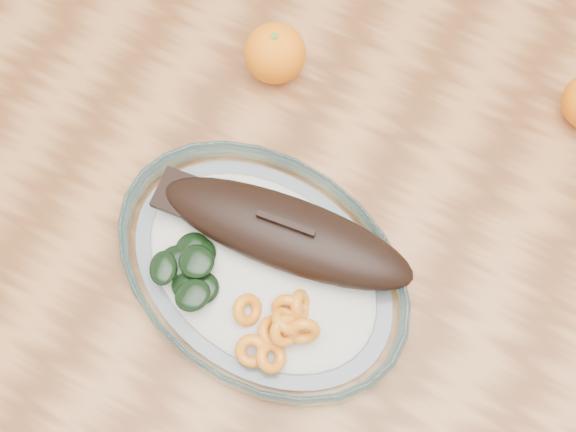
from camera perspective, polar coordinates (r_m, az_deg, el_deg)
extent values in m
plane|color=slate|center=(1.50, 3.33, -9.50)|extent=(3.00, 3.00, 0.00)
cube|color=brown|center=(0.79, 6.21, 0.32)|extent=(1.20, 0.80, 0.04)
cylinder|color=brown|center=(1.40, -10.46, 16.00)|extent=(0.06, 0.06, 0.71)
ellipsoid|color=white|center=(0.74, -2.08, -4.27)|extent=(0.66, 0.52, 0.01)
torus|color=#85C3CE|center=(0.73, -2.11, -4.06)|extent=(0.68, 0.68, 0.03)
ellipsoid|color=white|center=(0.72, -2.13, -3.88)|extent=(0.58, 0.46, 0.02)
ellipsoid|color=black|center=(0.71, -0.16, -0.91)|extent=(0.27, 0.10, 0.05)
ellipsoid|color=black|center=(0.71, -0.16, -1.11)|extent=(0.23, 0.08, 0.02)
cube|color=black|center=(0.73, -8.61, 2.18)|extent=(0.05, 0.05, 0.01)
cube|color=black|center=(0.69, -0.17, -0.35)|extent=(0.06, 0.01, 0.02)
torus|color=#DE5E10|center=(0.69, 0.23, -8.50)|extent=(0.05, 0.05, 0.03)
torus|color=#DE5E10|center=(0.70, -3.30, -7.13)|extent=(0.04, 0.05, 0.04)
torus|color=#DE5E10|center=(0.70, 1.01, -6.81)|extent=(0.03, 0.05, 0.04)
torus|color=#DE5E10|center=(0.69, -0.03, -7.03)|extent=(0.04, 0.04, 0.04)
torus|color=#DE5E10|center=(0.69, -1.18, -8.87)|extent=(0.04, 0.04, 0.03)
torus|color=#DE5E10|center=(0.69, -1.38, -10.86)|extent=(0.04, 0.04, 0.04)
torus|color=#DE5E10|center=(0.69, -2.96, -10.39)|extent=(0.04, 0.04, 0.02)
torus|color=#DE5E10|center=(0.68, 1.25, -8.84)|extent=(0.05, 0.04, 0.04)
torus|color=#DE5E10|center=(0.68, -0.22, -8.79)|extent=(0.04, 0.05, 0.04)
torus|color=#DE5E10|center=(0.68, -0.11, -8.05)|extent=(0.04, 0.04, 0.03)
ellipsoid|color=black|center=(0.72, -8.97, -3.24)|extent=(0.04, 0.04, 0.01)
ellipsoid|color=black|center=(0.72, -7.73, -2.34)|extent=(0.04, 0.05, 0.01)
ellipsoid|color=black|center=(0.71, -7.04, -5.33)|extent=(0.05, 0.05, 0.01)
ellipsoid|color=black|center=(0.71, -7.69, -3.53)|extent=(0.04, 0.05, 0.01)
ellipsoid|color=black|center=(0.72, -7.15, -2.67)|extent=(0.04, 0.04, 0.01)
ellipsoid|color=black|center=(0.71, -7.97, -5.15)|extent=(0.04, 0.04, 0.01)
ellipsoid|color=black|center=(0.70, -7.39, -3.21)|extent=(0.04, 0.04, 0.01)
ellipsoid|color=black|center=(0.70, -7.70, -5.91)|extent=(0.05, 0.05, 0.01)
ellipsoid|color=black|center=(0.71, -10.06, -3.71)|extent=(0.04, 0.04, 0.01)
sphere|color=#FF6805|center=(0.81, -1.03, 12.72)|extent=(0.07, 0.07, 0.07)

